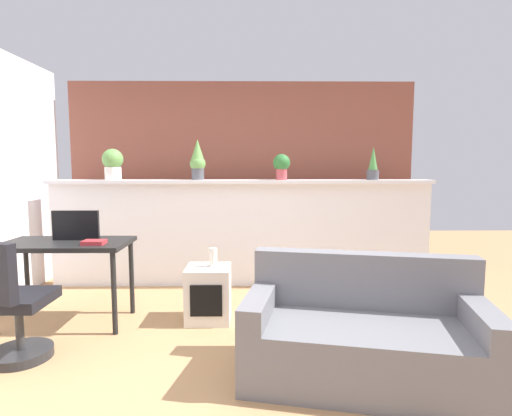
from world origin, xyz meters
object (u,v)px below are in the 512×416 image
tv_monitor (76,225)px  side_cube_shelf (208,294)px  desk (66,251)px  couch (364,337)px  potted_plant_0 (113,163)px  potted_plant_3 (373,165)px  potted_plant_2 (282,165)px  potted_plant_1 (198,160)px  office_chair (11,310)px  book_on_desk (94,242)px  vase_on_shelf (213,257)px

tv_monitor → side_cube_shelf: size_ratio=0.83×
desk → couch: couch is taller
potted_plant_0 → potted_plant_3: potted_plant_3 is taller
potted_plant_2 → side_cube_shelf: potted_plant_2 is taller
potted_plant_1 → desk: bearing=-131.1°
potted_plant_0 → potted_plant_2: size_ratio=1.20×
office_chair → side_cube_shelf: (1.33, 0.79, -0.14)m
book_on_desk → desk: bearing=156.2°
potted_plant_2 → side_cube_shelf: size_ratio=0.60×
potted_plant_2 → book_on_desk: 2.22m
potted_plant_1 → office_chair: size_ratio=0.52×
office_chair → book_on_desk: 0.80m
vase_on_shelf → couch: (1.10, -1.06, -0.30)m
potted_plant_0 → desk: 1.41m
potted_plant_0 → tv_monitor: bearing=-89.1°
book_on_desk → potted_plant_1: bearing=61.2°
tv_monitor → couch: bearing=-24.2°
potted_plant_2 → vase_on_shelf: 1.51m
vase_on_shelf → couch: couch is taller
potted_plant_3 → tv_monitor: 3.25m
tv_monitor → side_cube_shelf: tv_monitor is taller
side_cube_shelf → vase_on_shelf: 0.34m
potted_plant_2 → side_cube_shelf: 1.76m
office_chair → side_cube_shelf: size_ratio=1.82×
potted_plant_3 → couch: bearing=-107.5°
potted_plant_3 → vase_on_shelf: bearing=-148.7°
potted_plant_3 → desk: (-3.08, -1.16, -0.76)m
potted_plant_0 → vase_on_shelf: size_ratio=2.12×
potted_plant_2 → couch: potted_plant_2 is taller
office_chair → potted_plant_3: bearing=31.0°
vase_on_shelf → book_on_desk: bearing=-167.6°
desk → office_chair: size_ratio=1.21×
potted_plant_0 → couch: size_ratio=0.21×
potted_plant_0 → side_cube_shelf: potted_plant_0 is taller
potted_plant_3 → book_on_desk: potted_plant_3 is taller
potted_plant_3 → potted_plant_1: bearing=179.4°
side_cube_shelf → potted_plant_0: bearing=137.4°
potted_plant_0 → potted_plant_1: potted_plant_1 is taller
potted_plant_3 → side_cube_shelf: 2.43m
potted_plant_0 → potted_plant_2: 1.96m
side_cube_shelf → book_on_desk: 1.10m
potted_plant_1 → tv_monitor: bearing=-131.3°
office_chair → book_on_desk: office_chair is taller
potted_plant_1 → potted_plant_2: 0.98m
office_chair → couch: 2.49m
potted_plant_1 → potted_plant_3: 2.05m
potted_plant_3 → office_chair: (-3.15, -1.89, -1.04)m
tv_monitor → side_cube_shelf: 1.35m
potted_plant_1 → potted_plant_2: (0.98, -0.06, -0.06)m
potted_plant_0 → vase_on_shelf: bearing=-40.9°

